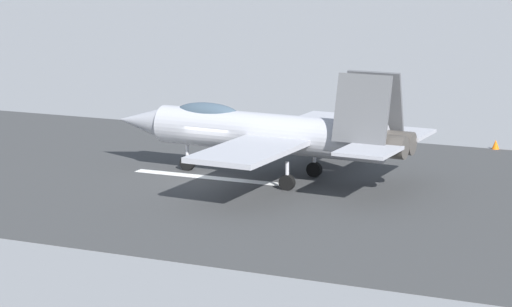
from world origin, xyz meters
TOP-DOWN VIEW (x-y plane):
  - ground_plane at (0.00, 0.00)m, footprint 400.00×400.00m
  - runway_strip at (-0.02, 0.00)m, footprint 240.00×26.00m
  - fighter_jet at (-3.01, -0.80)m, footprint 16.39×14.39m
  - marker_cone_near at (-11.89, -12.98)m, footprint 0.44×0.44m
  - marker_cone_mid at (2.33, -12.98)m, footprint 0.44×0.44m

SIDE VIEW (x-z plane):
  - ground_plane at x=0.00m, z-range 0.00..0.00m
  - runway_strip at x=-0.02m, z-range 0.00..0.02m
  - marker_cone_near at x=-11.89m, z-range 0.00..0.55m
  - marker_cone_mid at x=2.33m, z-range 0.00..0.55m
  - fighter_jet at x=-3.01m, z-range -0.38..5.25m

